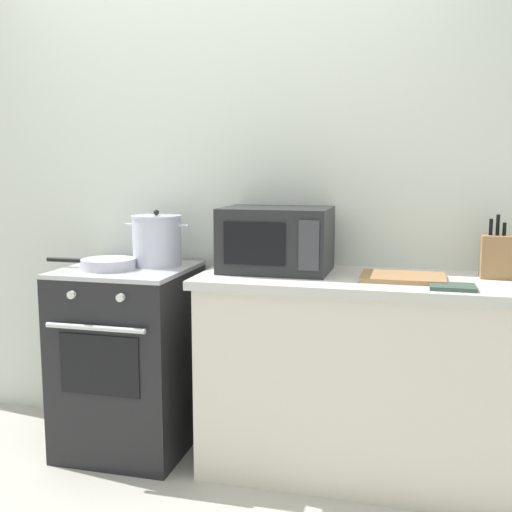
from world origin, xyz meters
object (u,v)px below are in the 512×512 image
object	(u,v)px
stove	(130,358)
oven_mitt	(453,287)
cutting_board	(403,277)
microwave	(276,240)
frying_pan	(107,264)
knife_block	(496,256)
stock_pot	(157,240)

from	to	relation	value
stove	oven_mitt	bearing A→B (deg)	-5.99
cutting_board	oven_mitt	bearing A→B (deg)	-38.78
microwave	cutting_board	xyz separation A→B (m)	(0.58, -0.08, -0.14)
frying_pan	cutting_board	bearing A→B (deg)	2.70
knife_block	oven_mitt	distance (m)	0.37
microwave	oven_mitt	size ratio (longest dim) A/B	2.78
cutting_board	stock_pot	bearing A→B (deg)	175.49
stock_pot	stove	bearing A→B (deg)	-141.72
cutting_board	oven_mitt	world-z (taller)	cutting_board
stock_pot	frying_pan	xyz separation A→B (m)	(-0.19, -0.16, -0.10)
cutting_board	stove	bearing A→B (deg)	-179.95
knife_block	frying_pan	bearing A→B (deg)	-173.41
microwave	oven_mitt	xyz separation A→B (m)	(0.78, -0.24, -0.14)
knife_block	oven_mitt	bearing A→B (deg)	-122.89
stove	microwave	world-z (taller)	microwave
frying_pan	knife_block	bearing A→B (deg)	6.59
stove	stock_pot	distance (m)	0.61
frying_pan	microwave	bearing A→B (deg)	10.14
stock_pot	microwave	bearing A→B (deg)	-1.52
stove	cutting_board	bearing A→B (deg)	0.05
frying_pan	microwave	world-z (taller)	microwave
cutting_board	oven_mitt	distance (m)	0.26
stove	stock_pot	bearing A→B (deg)	38.28
microwave	knife_block	bearing A→B (deg)	3.63
stove	oven_mitt	xyz separation A→B (m)	(1.51, -0.16, 0.47)
knife_block	oven_mitt	world-z (taller)	knife_block
stock_pot	oven_mitt	world-z (taller)	stock_pot
knife_block	stove	bearing A→B (deg)	-175.28
frying_pan	oven_mitt	xyz separation A→B (m)	(1.58, -0.09, -0.02)
frying_pan	oven_mitt	bearing A→B (deg)	-3.42
stove	cutting_board	size ratio (longest dim) A/B	2.56
stove	oven_mitt	size ratio (longest dim) A/B	5.11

